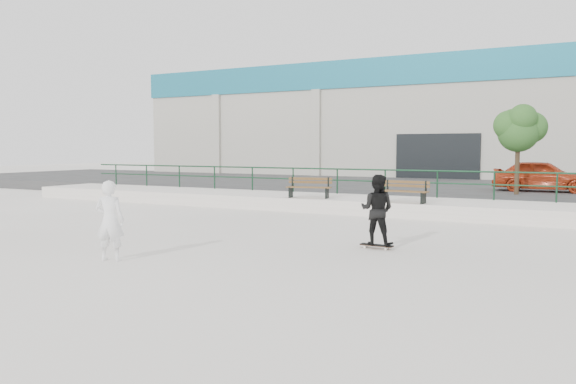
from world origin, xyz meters
The scene contains 12 objects.
ground centered at (0.00, 0.00, 0.00)m, with size 120.00×120.00×0.00m, color #BDB7AD.
ledge centered at (0.00, 9.50, 0.25)m, with size 30.00×3.00×0.50m, color silver.
parking_strip centered at (0.00, 18.00, 0.25)m, with size 60.00×14.00×0.50m, color #2F2F2F.
railing centered at (0.00, 10.80, 1.24)m, with size 28.00×0.06×1.03m.
commercial_building centered at (0.00, 31.99, 4.58)m, with size 44.20×16.33×8.00m.
bench_left centered at (-1.21, 8.61, 0.88)m, with size 1.72×0.81×0.76m.
bench_right centered at (2.43, 8.46, 0.87)m, with size 1.66×0.60×0.75m.
tree centered at (5.48, 13.80, 3.16)m, with size 1.99×1.77×3.54m.
red_car centered at (6.25, 15.94, 1.17)m, with size 1.59×3.94×1.34m, color #B33416.
skateboard centered at (3.53, 2.33, 0.07)m, with size 0.79×0.25×0.09m.
standing_skater centered at (3.53, 2.33, 0.92)m, with size 0.80×0.62×1.64m, color black.
seated_skater centered at (-0.94, -1.60, 0.84)m, with size 0.61×0.40×1.68m, color white.
Camera 1 is at (7.70, -10.12, 2.35)m, focal length 35.00 mm.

